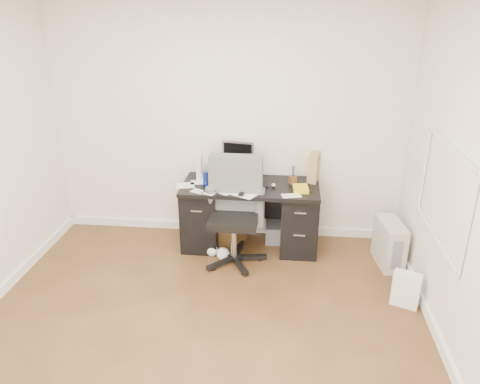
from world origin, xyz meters
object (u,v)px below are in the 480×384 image
object	(u,v)px
lcd_monitor	(238,160)
wicker_basket	(226,224)
keyboard	(249,184)
pc_tower	(389,243)
desk	(250,214)
office_chair	(234,213)

from	to	relation	value
lcd_monitor	wicker_basket	bearing A→B (deg)	-140.64
keyboard	wicker_basket	size ratio (longest dim) A/B	1.06
lcd_monitor	keyboard	xyz separation A→B (m)	(0.14, -0.18, -0.21)
wicker_basket	keyboard	bearing A→B (deg)	-20.77
pc_tower	wicker_basket	bearing A→B (deg)	161.34
wicker_basket	desk	bearing A→B (deg)	-17.52
keyboard	wicker_basket	bearing A→B (deg)	159.25
desk	lcd_monitor	bearing A→B (deg)	132.76
desk	office_chair	xyz separation A→B (m)	(-0.14, -0.37, 0.17)
keyboard	pc_tower	world-z (taller)	keyboard
desk	pc_tower	bearing A→B (deg)	-9.34
lcd_monitor	office_chair	xyz separation A→B (m)	(0.01, -0.54, -0.40)
office_chair	wicker_basket	distance (m)	0.61
wicker_basket	office_chair	bearing A→B (deg)	-72.83
desk	lcd_monitor	xyz separation A→B (m)	(-0.16, 0.17, 0.58)
office_chair	lcd_monitor	bearing A→B (deg)	91.96
desk	lcd_monitor	world-z (taller)	lcd_monitor
lcd_monitor	wicker_basket	world-z (taller)	lcd_monitor
keyboard	wicker_basket	xyz separation A→B (m)	(-0.27, 0.10, -0.55)
desk	wicker_basket	size ratio (longest dim) A/B	3.60
desk	pc_tower	world-z (taller)	desk
keyboard	office_chair	xyz separation A→B (m)	(-0.12, -0.36, -0.19)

